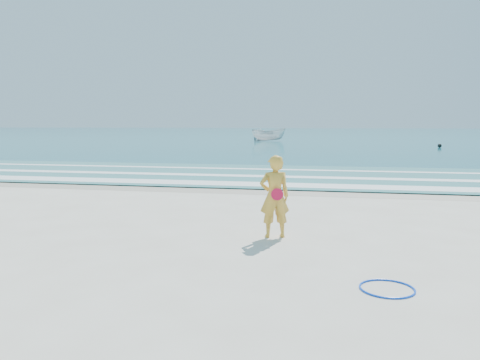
# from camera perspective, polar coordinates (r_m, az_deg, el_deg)

# --- Properties ---
(ground) EXTENTS (400.00, 400.00, 0.00)m
(ground) POSITION_cam_1_polar(r_m,az_deg,el_deg) (9.31, -4.97, -9.10)
(ground) COLOR silver
(ground) RESTS_ON ground
(wet_sand) EXTENTS (400.00, 2.40, 0.00)m
(wet_sand) POSITION_cam_1_polar(r_m,az_deg,el_deg) (17.95, 3.09, -1.24)
(wet_sand) COLOR #B2A893
(wet_sand) RESTS_ON ground
(ocean) EXTENTS (400.00, 190.00, 0.04)m
(ocean) POSITION_cam_1_polar(r_m,az_deg,el_deg) (113.64, 10.08, 5.64)
(ocean) COLOR #19727F
(ocean) RESTS_ON ground
(shallow) EXTENTS (400.00, 10.00, 0.01)m
(shallow) POSITION_cam_1_polar(r_m,az_deg,el_deg) (22.86, 4.89, 0.64)
(shallow) COLOR #59B7AD
(shallow) RESTS_ON ocean
(foam_near) EXTENTS (400.00, 1.40, 0.01)m
(foam_near) POSITION_cam_1_polar(r_m,az_deg,el_deg) (19.21, 3.65, -0.54)
(foam_near) COLOR white
(foam_near) RESTS_ON shallow
(foam_mid) EXTENTS (400.00, 0.90, 0.01)m
(foam_mid) POSITION_cam_1_polar(r_m,az_deg,el_deg) (22.07, 4.66, 0.43)
(foam_mid) COLOR white
(foam_mid) RESTS_ON shallow
(foam_far) EXTENTS (400.00, 0.60, 0.01)m
(foam_far) POSITION_cam_1_polar(r_m,az_deg,el_deg) (25.33, 5.53, 1.27)
(foam_far) COLOR white
(foam_far) RESTS_ON shallow
(hoop) EXTENTS (1.01, 1.01, 0.03)m
(hoop) POSITION_cam_1_polar(r_m,az_deg,el_deg) (7.81, 17.49, -12.50)
(hoop) COLOR blue
(hoop) RESTS_ON ground
(boat) EXTENTS (5.02, 3.46, 1.82)m
(boat) POSITION_cam_1_polar(r_m,az_deg,el_deg) (63.49, 3.52, 5.55)
(boat) COLOR silver
(boat) RESTS_ON ocean
(buoy) EXTENTS (0.40, 0.40, 0.40)m
(buoy) POSITION_cam_1_polar(r_m,az_deg,el_deg) (51.74, 23.16, 3.88)
(buoy) COLOR black
(buoy) RESTS_ON ocean
(woman) EXTENTS (0.79, 0.64, 1.86)m
(woman) POSITION_cam_1_polar(r_m,az_deg,el_deg) (10.52, 4.23, -2.02)
(woman) COLOR gold
(woman) RESTS_ON ground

